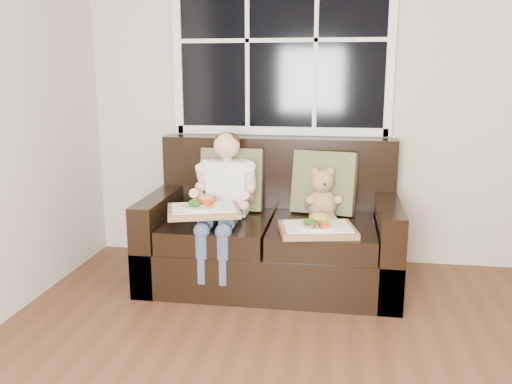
% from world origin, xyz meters
% --- Properties ---
extents(room_walls, '(4.52, 5.02, 2.71)m').
position_xyz_m(room_walls, '(0.00, 0.00, 1.59)').
color(room_walls, beige).
rests_on(room_walls, ground).
extents(window_back, '(1.62, 0.04, 1.37)m').
position_xyz_m(window_back, '(-0.79, 2.48, 1.65)').
color(window_back, black).
rests_on(window_back, room_walls).
extents(loveseat, '(1.70, 0.92, 0.96)m').
position_xyz_m(loveseat, '(-0.79, 2.02, 0.31)').
color(loveseat, black).
rests_on(loveseat, ground).
extents(pillow_left, '(0.45, 0.21, 0.46)m').
position_xyz_m(pillow_left, '(-1.10, 2.17, 0.67)').
color(pillow_left, brown).
rests_on(pillow_left, loveseat).
extents(pillow_right, '(0.47, 0.28, 0.45)m').
position_xyz_m(pillow_right, '(-0.45, 2.17, 0.67)').
color(pillow_right, brown).
rests_on(pillow_right, loveseat).
extents(child, '(0.39, 0.60, 0.89)m').
position_xyz_m(child, '(-1.10, 1.90, 0.65)').
color(child, white).
rests_on(child, loveseat).
extents(teddy_bear, '(0.24, 0.29, 0.37)m').
position_xyz_m(teddy_bear, '(-0.45, 2.02, 0.60)').
color(teddy_bear, '#A88359').
rests_on(teddy_bear, loveseat).
extents(tray_left, '(0.53, 0.46, 0.10)m').
position_xyz_m(tray_left, '(-1.19, 1.67, 0.58)').
color(tray_left, olive).
rests_on(tray_left, child).
extents(tray_right, '(0.52, 0.44, 0.11)m').
position_xyz_m(tray_right, '(-0.47, 1.68, 0.48)').
color(tray_right, olive).
rests_on(tray_right, loveseat).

